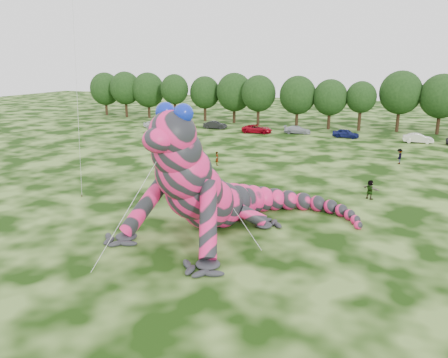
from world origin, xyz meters
The scene contains 24 objects.
ground centered at (0.00, 0.00, 0.00)m, with size 240.00×240.00×0.00m, color #16330A.
inflatable_gecko centered at (-4.33, 5.49, 4.85)m, with size 16.33×19.39×9.69m, color #EF1F69, non-canonical shape.
tree_0 centered at (-54.56, 59.23, 4.75)m, with size 6.91×6.22×9.51m, color black, non-canonical shape.
tree_1 centered at (-48.36, 58.05, 4.90)m, with size 6.74×6.07×9.81m, color black, non-canonical shape.
tree_2 centered at (-43.02, 58.76, 4.82)m, with size 7.04×6.34×9.64m, color black, non-canonical shape.
tree_3 centered at (-35.72, 57.07, 4.72)m, with size 5.81×5.23×9.44m, color black, non-canonical shape.
tree_4 centered at (-29.64, 58.71, 4.53)m, with size 6.22×5.60×9.06m, color black, non-canonical shape.
tree_5 centered at (-23.12, 58.44, 4.90)m, with size 7.16×6.44×9.80m, color black, non-canonical shape.
tree_6 centered at (-17.56, 56.68, 4.75)m, with size 6.52×5.86×9.49m, color black, non-canonical shape.
tree_7 centered at (-10.08, 56.80, 4.74)m, with size 6.68×6.01×9.48m, color black, non-canonical shape.
tree_8 centered at (-4.22, 56.99, 4.47)m, with size 6.14×5.53×8.94m, color black, non-canonical shape.
tree_9 centered at (1.06, 57.35, 4.34)m, with size 5.27×4.74×8.68m, color black, non-canonical shape.
tree_10 centered at (7.40, 58.58, 5.25)m, with size 7.09×6.38×10.50m, color black, non-canonical shape.
tree_11 centered at (13.79, 58.20, 5.03)m, with size 7.01×6.31×10.07m, color black, non-canonical shape.
car_0 centered at (-34.35, 46.32, 0.70)m, with size 1.64×4.09×1.39m, color silver.
car_1 centered at (-23.53, 49.68, 0.70)m, with size 1.48×4.24×1.40m, color black.
car_2 centered at (-14.92, 47.93, 0.72)m, with size 2.40×5.20×1.45m, color #9A0514.
car_3 centered at (-8.38, 50.00, 0.66)m, with size 1.85×4.54×1.32m, color #A2A6AB.
car_4 centered at (-0.14, 48.88, 0.71)m, with size 1.69×4.19×1.43m, color #121853.
car_5 centered at (10.60, 48.37, 0.71)m, with size 1.51×4.33×1.43m, color silver.
spectator_2 centered at (8.14, 32.44, 0.93)m, with size 1.21×0.69×1.87m, color gray.
spectator_4 centered at (-21.19, 36.51, 0.78)m, with size 0.76×0.49×1.55m, color gray.
spectator_5 centered at (5.90, 16.63, 0.89)m, with size 1.65×0.53×1.78m, color gray.
spectator_0 centered at (-12.04, 23.43, 0.84)m, with size 0.61×0.40×1.68m, color gray.
Camera 1 is at (7.83, -23.44, 12.27)m, focal length 35.00 mm.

